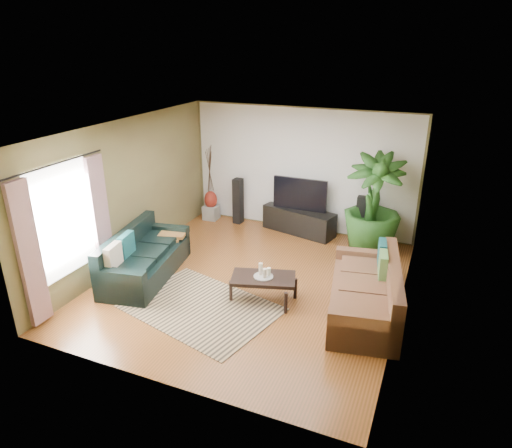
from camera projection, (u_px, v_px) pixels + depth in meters
The scene contains 28 objects.
floor at pixel (252, 283), 8.05m from camera, with size 5.50×5.50×0.00m, color brown.
ceiling at pixel (251, 130), 7.03m from camera, with size 5.50×5.50×0.00m, color white.
wall_back at pixel (302, 170), 9.88m from camera, with size 5.00×5.00×0.00m, color brown.
wall_front at pixel (156, 290), 5.19m from camera, with size 5.00×5.00×0.00m, color brown.
wall_left at pixel (127, 193), 8.43m from camera, with size 5.50×5.50×0.00m, color brown.
wall_right at pixel (409, 235), 6.64m from camera, with size 5.50×5.50×0.00m, color brown.
backwall_panel at pixel (301, 170), 9.88m from camera, with size 4.90×4.90×0.00m, color white.
window_pane at pixel (63, 220), 7.04m from camera, with size 1.80×1.80×0.00m, color white.
curtain_near at pixel (29, 255), 6.48m from camera, with size 0.08×0.35×2.20m, color gray.
curtain_far at pixel (101, 219), 7.76m from camera, with size 0.08×0.35×2.20m, color gray.
curtain_rod at pixel (56, 164), 6.69m from camera, with size 0.03×0.03×1.90m, color black.
sofa_left at pixel (146, 254), 8.15m from camera, with size 2.10×0.90×0.85m, color black.
sofa_right at pixel (365, 288), 7.04m from camera, with size 2.21×0.99×0.85m, color brown.
area_rug at pixel (201, 308), 7.30m from camera, with size 2.31×1.64×0.01m, color tan.
coffee_table at pixel (263, 288), 7.47m from camera, with size 1.03×0.56×0.42m, color black.
candle_tray at pixel (263, 276), 7.39m from camera, with size 0.32×0.32×0.01m, color gray.
candle_tall at pixel (261, 269), 7.39m from camera, with size 0.07×0.07×0.21m, color beige.
candle_mid at pixel (265, 273), 7.31m from camera, with size 0.07×0.07×0.16m, color beige.
candle_short at pixel (269, 272), 7.39m from camera, with size 0.07×0.07×0.13m, color white.
tv_stand at pixel (299, 221), 10.06m from camera, with size 1.62×0.49×0.54m, color black.
television at pixel (300, 194), 9.82m from camera, with size 1.19×0.06×0.70m, color black.
speaker_left at pixel (238, 201), 10.49m from camera, with size 0.19×0.21×1.06m, color black.
speaker_right at pixel (360, 220), 9.49m from camera, with size 0.18×0.20×1.01m, color black.
potted_plant at pixel (373, 204), 8.90m from camera, with size 1.12×1.12×2.00m, color #1F4918.
plant_pot at pixel (369, 244), 9.22m from camera, with size 0.37×0.37×0.29m, color black.
pedestal at pixel (211, 212), 10.85m from camera, with size 0.33×0.33×0.33m, color gray.
vase at pixel (211, 200), 10.73m from camera, with size 0.30×0.30×0.42m, color maroon.
side_table at pixel (174, 244), 8.96m from camera, with size 0.50×0.50×0.53m, color olive.
Camera 1 is at (2.81, -6.48, 4.01)m, focal length 32.00 mm.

